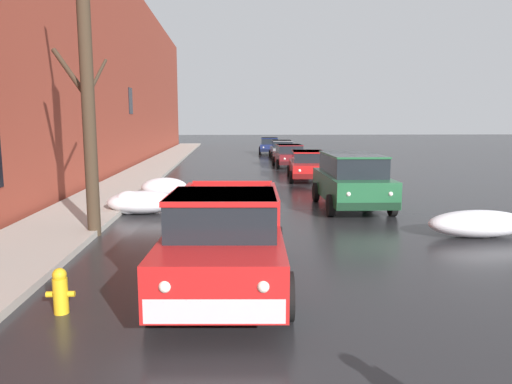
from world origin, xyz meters
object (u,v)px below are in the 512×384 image
pickup_truck_red_approaching_near_lane (226,238)px  sedan_maroon_parked_far_down_block (289,155)px  fire_hydrant (60,291)px  suv_green_parked_kerbside_close (351,179)px  bare_tree_second_along_sidewalk (87,97)px  sedan_red_parked_kerbside_mid (308,165)px  sedan_grey_queued_behind_truck (282,149)px  sedan_darkblue_at_far_intersection (269,145)px

pickup_truck_red_approaching_near_lane → sedan_maroon_parked_far_down_block: size_ratio=1.30×
fire_hydrant → suv_green_parked_kerbside_close: bearing=52.1°
bare_tree_second_along_sidewalk → pickup_truck_red_approaching_near_lane: bearing=-50.7°
bare_tree_second_along_sidewalk → sedan_red_parked_kerbside_mid: bare_tree_second_along_sidewalk is taller
suv_green_parked_kerbside_close → sedan_grey_queued_behind_truck: suv_green_parked_kerbside_close is taller
sedan_red_parked_kerbside_mid → sedan_darkblue_at_far_intersection: bearing=90.8°
fire_hydrant → bare_tree_second_along_sidewalk: bearing=100.1°
suv_green_parked_kerbside_close → sedan_grey_queued_behind_truck: bearing=89.8°
suv_green_parked_kerbside_close → sedan_red_parked_kerbside_mid: bearing=90.9°
pickup_truck_red_approaching_near_lane → suv_green_parked_kerbside_close: bearing=61.1°
sedan_red_parked_kerbside_mid → sedan_maroon_parked_far_down_block: same height
pickup_truck_red_approaching_near_lane → fire_hydrant: size_ratio=7.28×
bare_tree_second_along_sidewalk → sedan_red_parked_kerbside_mid: size_ratio=1.67×
sedan_darkblue_at_far_intersection → sedan_red_parked_kerbside_mid: bearing=-89.2°
suv_green_parked_kerbside_close → sedan_maroon_parked_far_down_block: 14.47m
bare_tree_second_along_sidewalk → suv_green_parked_kerbside_close: (7.57, 3.38, -2.49)m
sedan_maroon_parked_far_down_block → sedan_grey_queued_behind_truck: 6.68m
suv_green_parked_kerbside_close → sedan_red_parked_kerbside_mid: suv_green_parked_kerbside_close is taller
sedan_red_parked_kerbside_mid → sedan_maroon_parked_far_down_block: size_ratio=1.15×
pickup_truck_red_approaching_near_lane → sedan_red_parked_kerbside_mid: pickup_truck_red_approaching_near_lane is taller
pickup_truck_red_approaching_near_lane → sedan_darkblue_at_far_intersection: pickup_truck_red_approaching_near_lane is taller
sedan_maroon_parked_far_down_block → fire_hydrant: 23.89m
sedan_grey_queued_behind_truck → bare_tree_second_along_sidewalk: bearing=-107.3°
bare_tree_second_along_sidewalk → suv_green_parked_kerbside_close: bearing=24.1°
fire_hydrant → sedan_red_parked_kerbside_mid: bearing=68.3°
pickup_truck_red_approaching_near_lane → sedan_grey_queued_behind_truck: bearing=81.6°
fire_hydrant → sedan_darkblue_at_far_intersection: bearing=80.0°
sedan_grey_queued_behind_truck → sedan_darkblue_at_far_intersection: same height
bare_tree_second_along_sidewalk → sedan_grey_queued_behind_truck: bearing=72.7°
bare_tree_second_along_sidewalk → sedan_maroon_parked_far_down_block: size_ratio=1.92×
sedan_grey_queued_behind_truck → suv_green_parked_kerbside_close: bearing=-90.2°
sedan_grey_queued_behind_truck → fire_hydrant: (-6.74, -29.68, -0.40)m
suv_green_parked_kerbside_close → fire_hydrant: 10.84m
sedan_grey_queued_behind_truck → fire_hydrant: bearing=-102.8°
sedan_maroon_parked_far_down_block → sedan_darkblue_at_far_intersection: size_ratio=0.99×
bare_tree_second_along_sidewalk → sedan_grey_queued_behind_truck: (7.66, 24.52, -2.72)m
sedan_grey_queued_behind_truck → fire_hydrant: size_ratio=6.01×
sedan_red_parked_kerbside_mid → fire_hydrant: 17.65m
pickup_truck_red_approaching_near_lane → suv_green_parked_kerbside_close: (4.16, 7.54, 0.11)m
sedan_darkblue_at_far_intersection → fire_hydrant: 35.90m
pickup_truck_red_approaching_near_lane → sedan_grey_queued_behind_truck: 28.99m
sedan_maroon_parked_far_down_block → sedan_darkblue_at_far_intersection: same height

